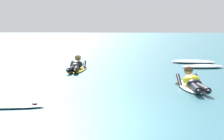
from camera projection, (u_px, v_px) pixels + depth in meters
ground_plane at (91, 65)px, 17.21m from camera, size 120.00×120.00×0.00m
surfer_near at (192, 83)px, 10.88m from camera, size 0.53×2.55×0.55m
surfer_far at (76, 67)px, 15.13m from camera, size 0.67×2.62×0.54m
whitewater_mid_left at (193, 62)px, 18.00m from camera, size 1.95×1.57×0.13m
whitewater_mid_right at (203, 66)px, 16.02m from camera, size 1.49×0.79×0.13m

